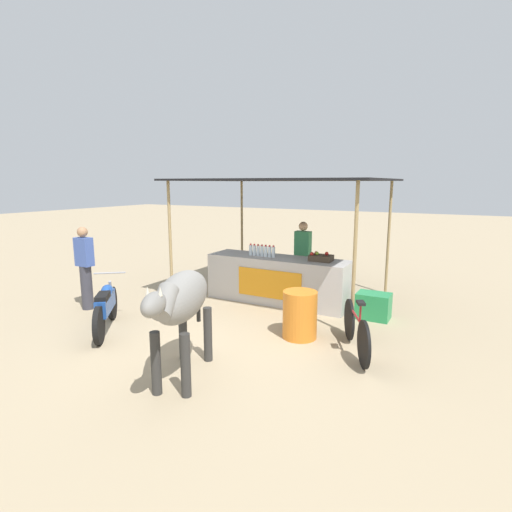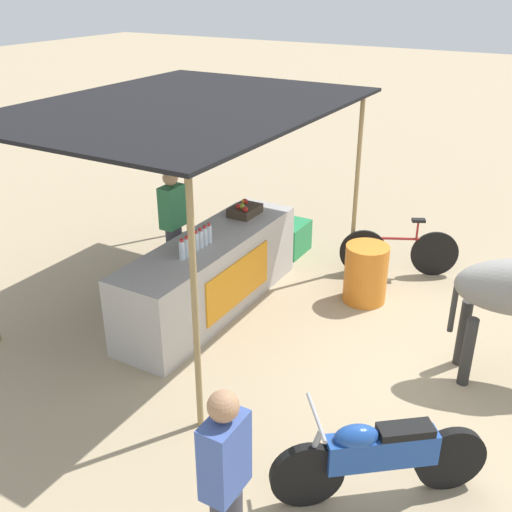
{
  "view_description": "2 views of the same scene",
  "coord_description": "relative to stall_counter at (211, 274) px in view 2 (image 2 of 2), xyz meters",
  "views": [
    {
      "loc": [
        3.48,
        -5.18,
        2.49
      ],
      "look_at": [
        0.08,
        1.09,
        1.18
      ],
      "focal_mm": 28.0,
      "sensor_mm": 36.0,
      "label": 1
    },
    {
      "loc": [
        -5.5,
        -1.64,
        3.9
      ],
      "look_at": [
        0.05,
        1.58,
        0.86
      ],
      "focal_mm": 42.0,
      "sensor_mm": 36.0,
      "label": 2
    }
  ],
  "objects": [
    {
      "name": "vendor_behind_counter",
      "position": [
        0.25,
        0.75,
        0.37
      ],
      "size": [
        0.34,
        0.22,
        1.65
      ],
      "color": "#383842",
      "rests_on": "ground"
    },
    {
      "name": "water_bottle_row",
      "position": [
        -0.35,
        -0.05,
        0.59
      ],
      "size": [
        0.61,
        0.07,
        0.25
      ],
      "color": "silver",
      "rests_on": "stall_counter"
    },
    {
      "name": "stall_awning",
      "position": [
        0.0,
        0.3,
        1.98
      ],
      "size": [
        4.2,
        3.2,
        2.57
      ],
      "color": "black",
      "rests_on": "ground"
    },
    {
      "name": "passerby_on_street",
      "position": [
        -3.13,
        -2.24,
        0.37
      ],
      "size": [
        0.34,
        0.22,
        1.65
      ],
      "color": "#383842",
      "rests_on": "ground"
    },
    {
      "name": "stall_counter",
      "position": [
        0.0,
        0.0,
        0.0
      ],
      "size": [
        3.0,
        0.82,
        0.96
      ],
      "color": "#B2ADA8",
      "rests_on": "ground"
    },
    {
      "name": "ground_plane",
      "position": [
        0.0,
        -2.2,
        -0.48
      ],
      "size": [
        60.0,
        60.0,
        0.0
      ],
      "primitive_type": "plane",
      "color": "tan"
    },
    {
      "name": "fruit_crate",
      "position": [
        0.92,
        0.05,
        0.55
      ],
      "size": [
        0.44,
        0.32,
        0.18
      ],
      "color": "#3F3326",
      "rests_on": "stall_counter"
    },
    {
      "name": "cooler_box",
      "position": [
        2.01,
        -0.1,
        -0.24
      ],
      "size": [
        0.6,
        0.44,
        0.48
      ],
      "primitive_type": "cube",
      "color": "#268C4C",
      "rests_on": "ground"
    },
    {
      "name": "bicycle_leaning",
      "position": [
        2.12,
        -1.76,
        -0.13
      ],
      "size": [
        0.78,
        1.5,
        0.85
      ],
      "color": "black",
      "rests_on": "ground"
    },
    {
      "name": "water_barrel",
      "position": [
        1.17,
        -1.61,
        -0.09
      ],
      "size": [
        0.56,
        0.56,
        0.78
      ],
      "primitive_type": "cylinder",
      "color": "orange",
      "rests_on": "ground"
    },
    {
      "name": "motorcycle_parked",
      "position": [
        -1.87,
        -2.86,
        -0.05
      ],
      "size": [
        1.18,
        1.46,
        0.9
      ],
      "color": "black",
      "rests_on": "ground"
    }
  ]
}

